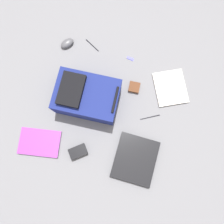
% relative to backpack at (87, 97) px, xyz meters
% --- Properties ---
extents(ground_plane, '(3.36, 3.36, 0.00)m').
position_rel_backpack_xyz_m(ground_plane, '(0.04, 0.14, -0.09)').
color(ground_plane, slate).
extents(backpack, '(0.36, 0.46, 0.21)m').
position_rel_backpack_xyz_m(backpack, '(0.00, 0.00, 0.00)').
color(backpack, navy).
rests_on(backpack, ground_plane).
extents(laptop, '(0.35, 0.32, 0.03)m').
position_rel_backpack_xyz_m(laptop, '(0.23, 0.47, -0.08)').
color(laptop, black).
rests_on(laptop, ground_plane).
extents(book_comic, '(0.33, 0.32, 0.02)m').
position_rel_backpack_xyz_m(book_comic, '(-0.33, 0.49, -0.08)').
color(book_comic, silver).
rests_on(book_comic, ground_plane).
extents(book_red, '(0.26, 0.32, 0.02)m').
position_rel_backpack_xyz_m(book_red, '(0.41, -0.16, -0.08)').
color(book_red, silver).
rests_on(book_red, ground_plane).
extents(computer_mouse, '(0.12, 0.10, 0.04)m').
position_rel_backpack_xyz_m(computer_mouse, '(-0.31, -0.33, -0.07)').
color(computer_mouse, '#4C4C51').
rests_on(computer_mouse, ground_plane).
extents(power_brick, '(0.14, 0.13, 0.03)m').
position_rel_backpack_xyz_m(power_brick, '(0.35, 0.10, -0.08)').
color(power_brick, black).
rests_on(power_brick, ground_plane).
extents(pen_black, '(0.05, 0.13, 0.01)m').
position_rel_backpack_xyz_m(pen_black, '(-0.38, -0.16, -0.09)').
color(pen_black, black).
rests_on(pen_black, ground_plane).
extents(pen_blue, '(0.09, 0.12, 0.01)m').
position_rel_backpack_xyz_m(pen_blue, '(-0.07, 0.44, -0.09)').
color(pen_blue, black).
rests_on(pen_blue, ground_plane).
extents(earbud_pouch, '(0.09, 0.09, 0.03)m').
position_rel_backpack_xyz_m(earbud_pouch, '(-0.22, 0.26, -0.08)').
color(earbud_pouch, '#59331E').
rests_on(earbud_pouch, ground_plane).
extents(usb_stick, '(0.02, 0.05, 0.01)m').
position_rel_backpack_xyz_m(usb_stick, '(-0.41, 0.14, -0.09)').
color(usb_stick, '#191999').
rests_on(usb_stick, ground_plane).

